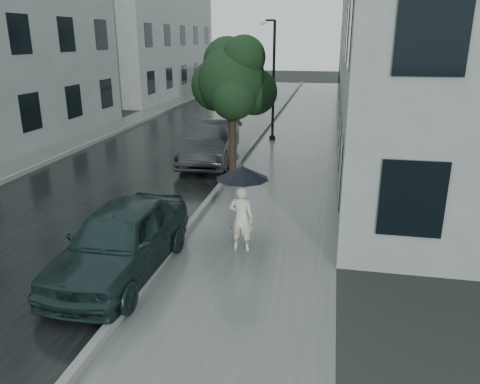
% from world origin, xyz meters
% --- Properties ---
extents(ground, '(120.00, 120.00, 0.00)m').
position_xyz_m(ground, '(0.00, 0.00, 0.00)').
color(ground, black).
rests_on(ground, ground).
extents(sidewalk, '(3.50, 60.00, 0.01)m').
position_xyz_m(sidewalk, '(0.25, 12.00, 0.00)').
color(sidewalk, slate).
rests_on(sidewalk, ground).
extents(kerb_near, '(0.15, 60.00, 0.15)m').
position_xyz_m(kerb_near, '(-1.57, 12.00, 0.07)').
color(kerb_near, slate).
rests_on(kerb_near, ground).
extents(asphalt_road, '(6.85, 60.00, 0.00)m').
position_xyz_m(asphalt_road, '(-5.08, 12.00, 0.00)').
color(asphalt_road, black).
rests_on(asphalt_road, ground).
extents(kerb_far, '(0.15, 60.00, 0.15)m').
position_xyz_m(kerb_far, '(-8.57, 12.00, 0.07)').
color(kerb_far, slate).
rests_on(kerb_far, ground).
extents(sidewalk_far, '(1.70, 60.00, 0.01)m').
position_xyz_m(sidewalk_far, '(-9.50, 12.00, 0.00)').
color(sidewalk_far, '#4C5451').
rests_on(sidewalk_far, ground).
extents(building_near, '(7.02, 36.00, 9.00)m').
position_xyz_m(building_near, '(5.47, 19.50, 4.50)').
color(building_near, '#8E9B94').
rests_on(building_near, ground).
extents(building_far_b, '(7.02, 18.00, 8.00)m').
position_xyz_m(building_far_b, '(-13.77, 30.00, 4.00)').
color(building_far_b, '#8E9B94').
rests_on(building_far_b, ground).
extents(pedestrian, '(0.56, 0.39, 1.49)m').
position_xyz_m(pedestrian, '(-0.08, 2.00, 0.75)').
color(pedestrian, beige).
rests_on(pedestrian, sidewalk).
extents(umbrella, '(1.46, 1.46, 1.05)m').
position_xyz_m(umbrella, '(-0.05, 1.96, 1.79)').
color(umbrella, black).
rests_on(umbrella, ground).
extents(street_tree, '(2.78, 2.52, 4.57)m').
position_xyz_m(street_tree, '(-1.39, 7.29, 3.21)').
color(street_tree, '#332619').
rests_on(street_tree, ground).
extents(lamp_post, '(0.84, 0.41, 5.28)m').
position_xyz_m(lamp_post, '(-1.08, 13.77, 3.02)').
color(lamp_post, black).
rests_on(lamp_post, ground).
extents(car_near, '(1.76, 4.20, 1.42)m').
position_xyz_m(car_near, '(-2.20, 0.50, 0.72)').
color(car_near, '#182929').
rests_on(car_near, ground).
extents(car_far, '(2.00, 4.82, 1.55)m').
position_xyz_m(car_far, '(-2.71, 9.33, 0.78)').
color(car_far, '#242729').
rests_on(car_far, ground).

